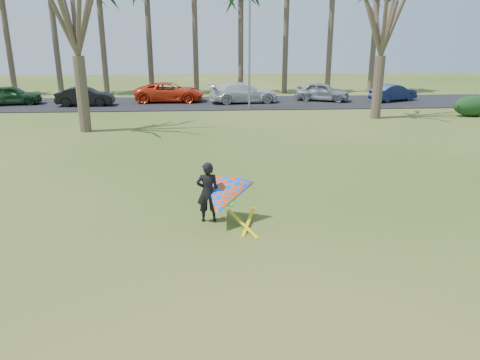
{
  "coord_description": "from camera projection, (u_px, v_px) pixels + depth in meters",
  "views": [
    {
      "loc": [
        -0.93,
        -11.91,
        5.63
      ],
      "look_at": [
        0.0,
        2.0,
        1.1
      ],
      "focal_mm": 35.0,
      "sensor_mm": 36.0,
      "label": 1
    }
  ],
  "objects": [
    {
      "name": "hedge_near",
      "position": [
        474.0,
        106.0,
        31.26
      ],
      "size": [
        2.76,
        1.25,
        1.38
      ],
      "primitive_type": "ellipsoid",
      "color": "#123313",
      "rests_on": "ground"
    },
    {
      "name": "car_3",
      "position": [
        244.0,
        93.0,
        36.64
      ],
      "size": [
        5.59,
        2.87,
        1.55
      ],
      "primitive_type": "imported",
      "rotation": [
        0.0,
        0.0,
        1.7
      ],
      "color": "silver",
      "rests_on": "parking_strip"
    },
    {
      "name": "car_0",
      "position": [
        12.0,
        95.0,
        35.67
      ],
      "size": [
        4.48,
        2.38,
        1.45
      ],
      "primitive_type": "imported",
      "rotation": [
        0.0,
        0.0,
        1.73
      ],
      "color": "#16391B",
      "rests_on": "parking_strip"
    },
    {
      "name": "car_2",
      "position": [
        169.0,
        92.0,
        37.08
      ],
      "size": [
        5.45,
        2.55,
        1.51
      ],
      "primitive_type": "imported",
      "rotation": [
        0.0,
        0.0,
        1.56
      ],
      "color": "red",
      "rests_on": "parking_strip"
    },
    {
      "name": "ground",
      "position": [
        245.0,
        239.0,
        13.1
      ],
      "size": [
        100.0,
        100.0,
        0.0
      ],
      "primitive_type": "plane",
      "color": "#1F4B10",
      "rests_on": "ground"
    },
    {
      "name": "car_4",
      "position": [
        322.0,
        92.0,
        37.57
      ],
      "size": [
        4.62,
        3.18,
        1.46
      ],
      "primitive_type": "imported",
      "rotation": [
        0.0,
        0.0,
        1.19
      ],
      "color": "gray",
      "rests_on": "parking_strip"
    },
    {
      "name": "car_5",
      "position": [
        393.0,
        93.0,
        37.54
      ],
      "size": [
        4.22,
        2.88,
        1.32
      ],
      "primitive_type": "imported",
      "rotation": [
        0.0,
        0.0,
        1.98
      ],
      "color": "#19234B",
      "rests_on": "parking_strip"
    },
    {
      "name": "parking_strip",
      "position": [
        221.0,
        103.0,
        36.81
      ],
      "size": [
        46.0,
        7.0,
        0.06
      ],
      "primitive_type": "cube",
      "color": "black",
      "rests_on": "ground"
    },
    {
      "name": "streetlight",
      "position": [
        252.0,
        46.0,
        32.73
      ],
      "size": [
        2.28,
        0.18,
        8.0
      ],
      "color": "gray",
      "rests_on": "ground"
    },
    {
      "name": "bare_tree_right",
      "position": [
        385.0,
        12.0,
        28.78
      ],
      "size": [
        6.27,
        6.27,
        9.21
      ],
      "color": "#4E3D2F",
      "rests_on": "ground"
    },
    {
      "name": "bare_tree_left",
      "position": [
        73.0,
        3.0,
        24.69
      ],
      "size": [
        6.6,
        6.6,
        9.7
      ],
      "color": "brown",
      "rests_on": "ground"
    },
    {
      "name": "car_1",
      "position": [
        85.0,
        96.0,
        35.2
      ],
      "size": [
        4.23,
        1.52,
        1.39
      ],
      "primitive_type": "imported",
      "rotation": [
        0.0,
        0.0,
        1.58
      ],
      "color": "black",
      "rests_on": "parking_strip"
    },
    {
      "name": "kite_flyer",
      "position": [
        221.0,
        197.0,
        13.91
      ],
      "size": [
        2.13,
        2.39,
        2.03
      ],
      "color": "black",
      "rests_on": "ground"
    }
  ]
}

